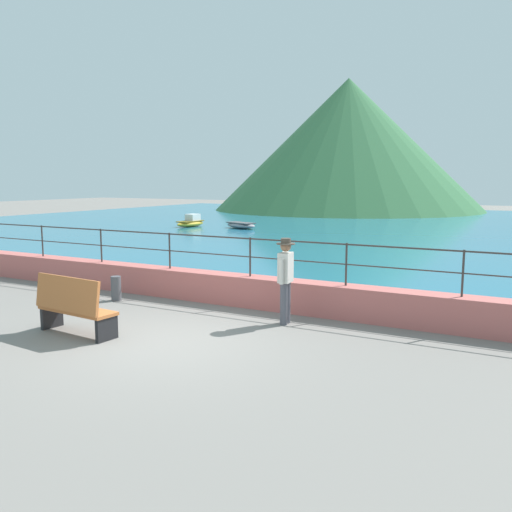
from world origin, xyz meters
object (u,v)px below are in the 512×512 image
(bollard, at_px, (116,288))
(boat_0, at_px, (191,222))
(bench_main, at_px, (73,306))
(person_walking, at_px, (286,276))
(boat_4, at_px, (241,225))

(bollard, height_order, boat_0, boat_0)
(bench_main, height_order, person_walking, person_walking)
(bollard, bearing_deg, bench_main, -62.37)
(bench_main, distance_m, boat_0, 23.15)
(bollard, distance_m, boat_4, 19.08)
(person_walking, relative_size, boat_4, 0.71)
(bench_main, bearing_deg, bollard, 117.63)
(person_walking, height_order, bollard, person_walking)
(person_walking, bearing_deg, bench_main, -140.36)
(bollard, height_order, boat_4, bollard)
(bench_main, bearing_deg, boat_0, 119.85)
(person_walking, height_order, boat_4, person_walking)
(boat_0, bearing_deg, bollard, -59.83)
(bollard, bearing_deg, boat_0, 120.17)
(bench_main, bearing_deg, boat_4, 111.74)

